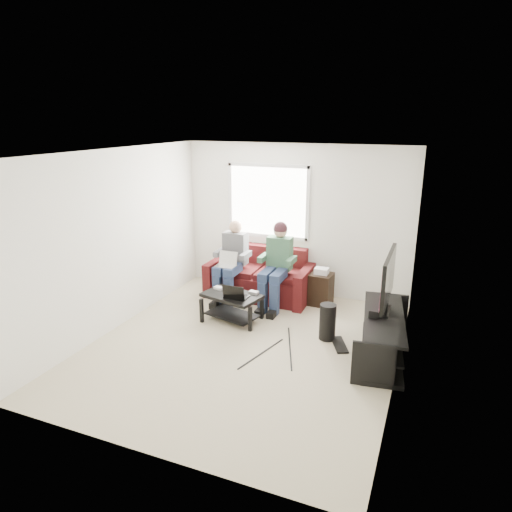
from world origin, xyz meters
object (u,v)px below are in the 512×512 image
object	(u,v)px
end_table	(321,288)
subwoofer	(328,322)
coffee_table	(232,301)
tv	(388,280)
sofa	(260,279)
tv_stand	(382,337)

from	to	relation	value
end_table	subwoofer	bearing A→B (deg)	-71.37
coffee_table	tv	distance (m)	2.37
subwoofer	end_table	distance (m)	1.26
sofa	tv	xyz separation A→B (m)	(2.24, -1.23, 0.70)
tv_stand	sofa	bearing A→B (deg)	149.35
coffee_table	tv	bearing A→B (deg)	-2.84
subwoofer	end_table	bearing A→B (deg)	108.63
sofa	tv	distance (m)	2.65
tv_stand	subwoofer	size ratio (longest dim) A/B	3.32
tv_stand	subwoofer	bearing A→B (deg)	168.19
tv_stand	coffee_table	bearing A→B (deg)	174.66
sofa	subwoofer	bearing A→B (deg)	-38.41
tv_stand	tv	size ratio (longest dim) A/B	1.57
tv_stand	end_table	xyz separation A→B (m)	(-1.17, 1.35, 0.04)
tv	tv_stand	bearing A→B (deg)	-88.53
coffee_table	tv_stand	xyz separation A→B (m)	(2.27, -0.21, -0.07)
tv_stand	end_table	world-z (taller)	end_table
tv_stand	subwoofer	world-z (taller)	tv_stand
coffee_table	end_table	world-z (taller)	end_table
tv	subwoofer	distance (m)	1.08
sofa	end_table	xyz separation A→B (m)	(1.07, 0.02, -0.03)
coffee_table	tv	xyz separation A→B (m)	(2.27, -0.11, 0.70)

